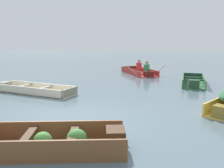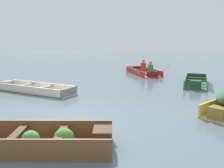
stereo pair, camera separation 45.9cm
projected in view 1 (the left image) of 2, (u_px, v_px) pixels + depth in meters
name	position (u px, v px, depth m)	size (l,w,h in m)	color
ground_plane	(80.00, 121.00, 6.49)	(80.00, 80.00, 0.00)	slate
dinghy_wooden_brown_foreground	(60.00, 142.00, 4.75)	(2.93, 1.38, 0.43)	brown
skiff_green_mid_moored	(193.00, 82.00, 11.61)	(1.51, 2.68, 0.40)	#387047
skiff_cream_far_moored	(31.00, 90.00, 10.05)	(3.66, 2.19, 0.32)	beige
rowboat_red_with_crew	(140.00, 72.00, 15.26)	(2.67, 3.40, 0.90)	#AD2D28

